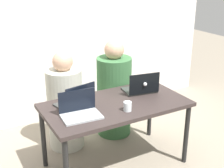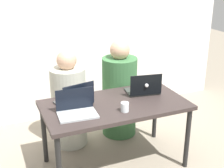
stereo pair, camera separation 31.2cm
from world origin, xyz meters
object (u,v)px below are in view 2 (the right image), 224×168
person_on_right (119,94)px  laptop_front_left (76,109)px  laptop_back_left (75,100)px  water_glass_center (125,108)px  laptop_back_right (143,89)px  person_on_left (69,104)px

person_on_right → laptop_front_left: (-0.74, -0.69, 0.23)m
laptop_back_left → water_glass_center: size_ratio=4.23×
laptop_back_left → laptop_back_right: laptop_back_left is taller
laptop_back_right → person_on_right: bearing=-73.8°
laptop_front_left → laptop_back_right: 0.83m
person_on_left → person_on_right: person_on_right is taller
person_on_right → laptop_back_left: 0.88m
laptop_back_left → person_on_left: bearing=-108.5°
person_on_left → laptop_back_left: size_ratio=3.04×
laptop_back_left → water_glass_center: (0.39, -0.32, -0.01)m
person_on_right → laptop_back_left: size_ratio=3.20×
person_on_right → laptop_front_left: bearing=29.8°
person_on_left → water_glass_center: size_ratio=12.88×
person_on_left → laptop_back_left: (-0.06, -0.49, 0.26)m
laptop_back_left → laptop_front_left: (-0.05, -0.20, -0.00)m
person_on_left → water_glass_center: person_on_left is taller
laptop_back_left → laptop_back_right: size_ratio=1.00×
laptop_front_left → laptop_back_right: (0.80, 0.20, 0.00)m
person_on_left → laptop_front_left: 0.74m
laptop_back_left → water_glass_center: 0.50m
person_on_left → laptop_back_right: 0.89m
person_on_left → laptop_front_left: (-0.10, -0.69, 0.25)m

